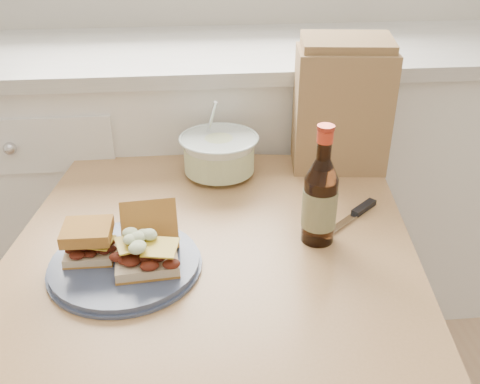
{
  "coord_description": "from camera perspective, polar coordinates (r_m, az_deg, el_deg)",
  "views": [
    {
      "loc": [
        -0.01,
        0.01,
        1.34
      ],
      "look_at": [
        0.09,
        1.02,
        0.78
      ],
      "focal_mm": 40.0,
      "sensor_mm": 36.0,
      "label": 1
    }
  ],
  "objects": [
    {
      "name": "plate",
      "position": [
        1.08,
        -12.15,
        -7.52
      ],
      "size": [
        0.29,
        0.29,
        0.02
      ],
      "primitive_type": "cylinder",
      "color": "#3D4763",
      "rests_on": "dining_table"
    },
    {
      "name": "dining_table",
      "position": [
        1.22,
        -2.65,
        -8.66
      ],
      "size": [
        0.96,
        0.96,
        0.7
      ],
      "rotation": [
        0.0,
        0.0,
        -0.15
      ],
      "color": "tan",
      "rests_on": "ground"
    },
    {
      "name": "beer_bottle",
      "position": [
        1.11,
        8.53,
        -0.79
      ],
      "size": [
        0.07,
        0.07,
        0.26
      ],
      "rotation": [
        0.0,
        0.0,
        0.01
      ],
      "color": "black",
      "rests_on": "dining_table"
    },
    {
      "name": "coleslaw_bowl",
      "position": [
        1.39,
        -2.23,
        3.85
      ],
      "size": [
        0.21,
        0.21,
        0.2
      ],
      "color": "silver",
      "rests_on": "dining_table"
    },
    {
      "name": "sandwich_right",
      "position": [
        1.06,
        -9.85,
        -5.44
      ],
      "size": [
        0.13,
        0.17,
        0.1
      ],
      "rotation": [
        0.0,
        0.0,
        0.08
      ],
      "color": "beige",
      "rests_on": "plate"
    },
    {
      "name": "sandwich_left",
      "position": [
        1.09,
        -15.84,
        -5.04
      ],
      "size": [
        0.1,
        0.09,
        0.07
      ],
      "rotation": [
        0.0,
        0.0,
        -0.02
      ],
      "color": "beige",
      "rests_on": "plate"
    },
    {
      "name": "cabinet_run",
      "position": [
        1.9,
        -4.78,
        1.47
      ],
      "size": [
        2.5,
        0.64,
        0.94
      ],
      "color": "white",
      "rests_on": "ground"
    },
    {
      "name": "knife",
      "position": [
        1.26,
        12.47,
        -2.07
      ],
      "size": [
        0.16,
        0.14,
        0.01
      ],
      "rotation": [
        0.0,
        0.0,
        0.72
      ],
      "color": "silver",
      "rests_on": "dining_table"
    },
    {
      "name": "paper_bag",
      "position": [
        1.43,
        10.73,
        8.62
      ],
      "size": [
        0.26,
        0.19,
        0.31
      ],
      "primitive_type": "cube",
      "rotation": [
        0.0,
        0.0,
        -0.13
      ],
      "color": "#A0804D",
      "rests_on": "dining_table"
    }
  ]
}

